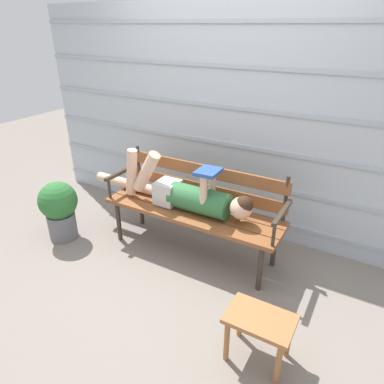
{
  "coord_description": "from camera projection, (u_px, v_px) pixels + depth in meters",
  "views": [
    {
      "loc": [
        1.37,
        -2.25,
        1.97
      ],
      "look_at": [
        0.0,
        0.12,
        0.64
      ],
      "focal_mm": 32.27,
      "sensor_mm": 36.0,
      "label": 1
    }
  ],
  "objects": [
    {
      "name": "potted_plant",
      "position": [
        59.0,
        208.0,
        3.4
      ],
      "size": [
        0.37,
        0.37,
        0.61
      ],
      "color": "slate",
      "rests_on": "ground"
    },
    {
      "name": "footstool",
      "position": [
        259.0,
        326.0,
        2.15
      ],
      "size": [
        0.42,
        0.28,
        0.35
      ],
      "color": "#9E6638",
      "rests_on": "ground"
    },
    {
      "name": "ground_plane",
      "position": [
        185.0,
        258.0,
        3.23
      ],
      "size": [
        12.0,
        12.0,
        0.0
      ],
      "primitive_type": "plane",
      "color": "gray"
    },
    {
      "name": "house_siding",
      "position": [
        226.0,
        125.0,
        3.36
      ],
      "size": [
        4.48,
        0.08,
        2.18
      ],
      "color": "#B2BCC6",
      "rests_on": "ground"
    },
    {
      "name": "park_bench",
      "position": [
        196.0,
        203.0,
        3.16
      ],
      "size": [
        1.67,
        0.49,
        0.87
      ],
      "color": "brown",
      "rests_on": "ground"
    },
    {
      "name": "reclining_person",
      "position": [
        185.0,
        193.0,
        3.1
      ],
      "size": [
        1.74,
        0.26,
        0.51
      ],
      "color": "#33703D"
    }
  ]
}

